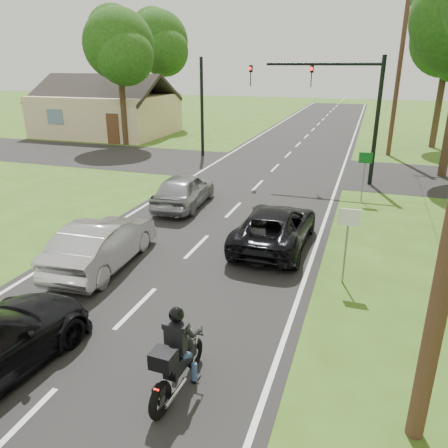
{
  "coord_description": "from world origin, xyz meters",
  "views": [
    {
      "loc": [
        5.01,
        -8.16,
        5.66
      ],
      "look_at": [
        1.27,
        3.0,
        1.3
      ],
      "focal_mm": 35.0,
      "sensor_mm": 36.0,
      "label": 1
    }
  ],
  "objects_px": {
    "motorcycle_rider": "(176,360)",
    "traffic_signal": "(338,97)",
    "silver_suv": "(184,190)",
    "dark_suv": "(275,226)",
    "sign_white": "(348,228)",
    "utility_pole_far": "(399,73)",
    "sign_green": "(365,165)",
    "silver_sedan": "(103,243)"
  },
  "relations": [
    {
      "from": "dark_suv",
      "to": "sign_white",
      "type": "bearing_deg",
      "value": 139.95
    },
    {
      "from": "dark_suv",
      "to": "traffic_signal",
      "type": "bearing_deg",
      "value": -95.84
    },
    {
      "from": "silver_sedan",
      "to": "utility_pole_far",
      "type": "distance_m",
      "value": 22.25
    },
    {
      "from": "motorcycle_rider",
      "to": "silver_suv",
      "type": "relative_size",
      "value": 0.48
    },
    {
      "from": "utility_pole_far",
      "to": "sign_white",
      "type": "bearing_deg",
      "value": -94.51
    },
    {
      "from": "motorcycle_rider",
      "to": "traffic_signal",
      "type": "distance_m",
      "value": 16.71
    },
    {
      "from": "sign_white",
      "to": "traffic_signal",
      "type": "bearing_deg",
      "value": 97.05
    },
    {
      "from": "dark_suv",
      "to": "sign_green",
      "type": "height_order",
      "value": "sign_green"
    },
    {
      "from": "silver_sedan",
      "to": "sign_green",
      "type": "relative_size",
      "value": 2.04
    },
    {
      "from": "dark_suv",
      "to": "silver_suv",
      "type": "relative_size",
      "value": 1.13
    },
    {
      "from": "silver_suv",
      "to": "motorcycle_rider",
      "type": "bearing_deg",
      "value": 109.09
    },
    {
      "from": "dark_suv",
      "to": "sign_white",
      "type": "xyz_separation_m",
      "value": [
        2.32,
        -1.96,
        0.94
      ]
    },
    {
      "from": "silver_sedan",
      "to": "silver_suv",
      "type": "height_order",
      "value": "silver_sedan"
    },
    {
      "from": "sign_white",
      "to": "silver_suv",
      "type": "bearing_deg",
      "value": 144.56
    },
    {
      "from": "silver_sedan",
      "to": "silver_suv",
      "type": "distance_m",
      "value": 6.0
    },
    {
      "from": "sign_green",
      "to": "traffic_signal",
      "type": "bearing_deg",
      "value": 117.38
    },
    {
      "from": "dark_suv",
      "to": "silver_sedan",
      "type": "xyz_separation_m",
      "value": [
        -4.43,
        -3.14,
        0.06
      ]
    },
    {
      "from": "motorcycle_rider",
      "to": "traffic_signal",
      "type": "bearing_deg",
      "value": 88.6
    },
    {
      "from": "silver_suv",
      "to": "utility_pole_far",
      "type": "xyz_separation_m",
      "value": [
        8.29,
        14.19,
        4.36
      ]
    },
    {
      "from": "traffic_signal",
      "to": "motorcycle_rider",
      "type": "bearing_deg",
      "value": -94.16
    },
    {
      "from": "silver_suv",
      "to": "sign_white",
      "type": "distance_m",
      "value": 8.37
    },
    {
      "from": "dark_suv",
      "to": "silver_suv",
      "type": "distance_m",
      "value": 5.31
    },
    {
      "from": "traffic_signal",
      "to": "sign_green",
      "type": "xyz_separation_m",
      "value": [
        1.56,
        -3.02,
        -2.54
      ]
    },
    {
      "from": "traffic_signal",
      "to": "sign_green",
      "type": "bearing_deg",
      "value": -62.62
    },
    {
      "from": "dark_suv",
      "to": "silver_sedan",
      "type": "bearing_deg",
      "value": 35.49
    },
    {
      "from": "dark_suv",
      "to": "silver_suv",
      "type": "xyz_separation_m",
      "value": [
        -4.47,
        2.86,
        0.06
      ]
    },
    {
      "from": "sign_white",
      "to": "sign_green",
      "type": "relative_size",
      "value": 1.0
    },
    {
      "from": "traffic_signal",
      "to": "sign_white",
      "type": "xyz_separation_m",
      "value": [
        1.36,
        -11.02,
        -2.54
      ]
    },
    {
      "from": "sign_white",
      "to": "utility_pole_far",
      "type": "bearing_deg",
      "value": 85.49
    },
    {
      "from": "dark_suv",
      "to": "sign_green",
      "type": "xyz_separation_m",
      "value": [
        2.52,
        6.04,
        0.94
      ]
    },
    {
      "from": "motorcycle_rider",
      "to": "silver_suv",
      "type": "distance_m",
      "value": 10.97
    },
    {
      "from": "silver_suv",
      "to": "dark_suv",
      "type": "bearing_deg",
      "value": 143.69
    },
    {
      "from": "silver_suv",
      "to": "utility_pole_far",
      "type": "bearing_deg",
      "value": -123.9
    },
    {
      "from": "motorcycle_rider",
      "to": "traffic_signal",
      "type": "relative_size",
      "value": 0.31
    },
    {
      "from": "silver_suv",
      "to": "traffic_signal",
      "type": "bearing_deg",
      "value": -134.86
    },
    {
      "from": "motorcycle_rider",
      "to": "silver_suv",
      "type": "bearing_deg",
      "value": 115.47
    },
    {
      "from": "traffic_signal",
      "to": "sign_white",
      "type": "height_order",
      "value": "traffic_signal"
    },
    {
      "from": "dark_suv",
      "to": "sign_white",
      "type": "distance_m",
      "value": 3.18
    },
    {
      "from": "motorcycle_rider",
      "to": "silver_suv",
      "type": "xyz_separation_m",
      "value": [
        -4.24,
        10.12,
        0.04
      ]
    },
    {
      "from": "motorcycle_rider",
      "to": "silver_suv",
      "type": "height_order",
      "value": "motorcycle_rider"
    },
    {
      "from": "silver_suv",
      "to": "utility_pole_far",
      "type": "distance_m",
      "value": 17.0
    },
    {
      "from": "dark_suv",
      "to": "silver_suv",
      "type": "height_order",
      "value": "silver_suv"
    }
  ]
}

